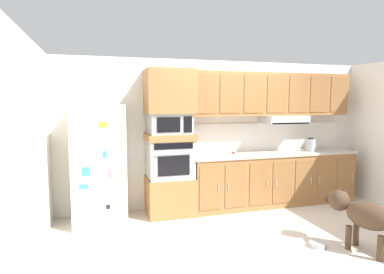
# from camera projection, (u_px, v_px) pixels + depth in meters

# --- Properties ---
(ground_plane) EXTENTS (9.60, 9.60, 0.00)m
(ground_plane) POSITION_uv_depth(u_px,v_px,m) (244.00, 224.00, 4.86)
(ground_plane) COLOR beige
(back_kitchen_wall) EXTENTS (6.20, 0.12, 2.50)m
(back_kitchen_wall) POSITION_uv_depth(u_px,v_px,m) (218.00, 133.00, 5.78)
(back_kitchen_wall) COLOR silver
(back_kitchen_wall) RESTS_ON ground
(side_panel_left) EXTENTS (0.12, 7.10, 2.50)m
(side_panel_left) POSITION_uv_depth(u_px,v_px,m) (33.00, 148.00, 3.94)
(side_panel_left) COLOR silver
(side_panel_left) RESTS_ON ground
(refrigerator) EXTENTS (0.76, 0.73, 1.76)m
(refrigerator) POSITION_uv_depth(u_px,v_px,m) (99.00, 164.00, 4.83)
(refrigerator) COLOR silver
(refrigerator) RESTS_ON ground
(oven_base_cabinet) EXTENTS (0.74, 0.62, 0.60)m
(oven_base_cabinet) POSITION_uv_depth(u_px,v_px,m) (170.00, 195.00, 5.27)
(oven_base_cabinet) COLOR #996638
(oven_base_cabinet) RESTS_ON ground
(built_in_oven) EXTENTS (0.70, 0.62, 0.60)m
(built_in_oven) POSITION_uv_depth(u_px,v_px,m) (170.00, 159.00, 5.20)
(built_in_oven) COLOR #A8AAAF
(built_in_oven) RESTS_ON oven_base_cabinet
(appliance_mid_shelf) EXTENTS (0.74, 0.62, 0.10)m
(appliance_mid_shelf) POSITION_uv_depth(u_px,v_px,m) (170.00, 137.00, 5.17)
(appliance_mid_shelf) COLOR #996638
(appliance_mid_shelf) RESTS_ON built_in_oven
(microwave) EXTENTS (0.64, 0.54, 0.32)m
(microwave) POSITION_uv_depth(u_px,v_px,m) (169.00, 124.00, 5.14)
(microwave) COLOR #A8AAAF
(microwave) RESTS_ON appliance_mid_shelf
(appliance_upper_cabinet) EXTENTS (0.74, 0.62, 0.68)m
(appliance_upper_cabinet) POSITION_uv_depth(u_px,v_px,m) (169.00, 91.00, 5.09)
(appliance_upper_cabinet) COLOR #996638
(appliance_upper_cabinet) RESTS_ON microwave
(lower_cabinet_run) EXTENTS (2.99, 0.63, 0.88)m
(lower_cabinet_run) POSITION_uv_depth(u_px,v_px,m) (273.00, 179.00, 5.77)
(lower_cabinet_run) COLOR #996638
(lower_cabinet_run) RESTS_ON ground
(countertop_slab) EXTENTS (3.03, 0.64, 0.04)m
(countertop_slab) POSITION_uv_depth(u_px,v_px,m) (274.00, 153.00, 5.73)
(countertop_slab) COLOR #BCB2A3
(countertop_slab) RESTS_ON lower_cabinet_run
(backsplash_panel) EXTENTS (3.03, 0.02, 0.50)m
(backsplash_panel) POSITION_uv_depth(u_px,v_px,m) (266.00, 137.00, 5.97)
(backsplash_panel) COLOR white
(backsplash_panel) RESTS_ON countertop_slab
(upper_cabinet_with_hood) EXTENTS (2.99, 0.48, 0.88)m
(upper_cabinet_with_hood) POSITION_uv_depth(u_px,v_px,m) (272.00, 96.00, 5.74)
(upper_cabinet_with_hood) COLOR #996638
(upper_cabinet_with_hood) RESTS_ON backsplash_panel
(screwdriver) EXTENTS (0.14, 0.12, 0.03)m
(screwdriver) POSITION_uv_depth(u_px,v_px,m) (234.00, 153.00, 5.62)
(screwdriver) COLOR red
(screwdriver) RESTS_ON countertop_slab
(electric_kettle) EXTENTS (0.17, 0.17, 0.24)m
(electric_kettle) POSITION_uv_depth(u_px,v_px,m) (311.00, 145.00, 5.87)
(electric_kettle) COLOR #A8AAAF
(electric_kettle) RESTS_ON countertop_slab
(dog) EXTENTS (0.50, 0.99, 0.70)m
(dog) POSITION_uv_depth(u_px,v_px,m) (361.00, 214.00, 3.95)
(dog) COLOR #473323
(dog) RESTS_ON ground
(dog_food_bowl) EXTENTS (0.20, 0.20, 0.06)m
(dog_food_bowl) POSITION_uv_depth(u_px,v_px,m) (318.00, 244.00, 4.07)
(dog_food_bowl) COLOR #B2B7BC
(dog_food_bowl) RESTS_ON ground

